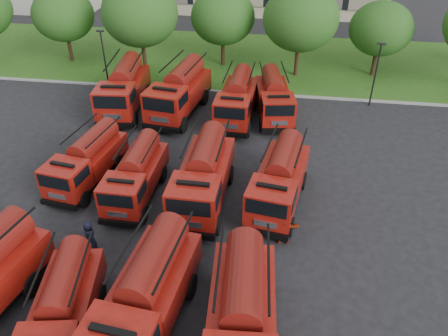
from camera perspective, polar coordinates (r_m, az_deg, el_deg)
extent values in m
plane|color=black|center=(23.15, -6.49, -8.72)|extent=(140.00, 140.00, 0.00)
cube|color=#224C14|center=(45.33, 1.53, 14.10)|extent=(70.00, 16.00, 0.12)
cube|color=gray|center=(37.89, 0.00, 9.93)|extent=(70.00, 0.30, 0.14)
cylinder|color=#382314|center=(46.82, -19.44, 14.35)|extent=(0.36, 0.36, 2.38)
ellipsoid|color=#1A4413|center=(45.89, -20.27, 18.27)|extent=(5.71, 5.71, 4.86)
cylinder|color=#382314|center=(42.41, -10.35, 14.04)|extent=(0.36, 0.36, 2.80)
ellipsoid|color=#1A4413|center=(41.24, -10.95, 19.20)|extent=(6.72, 6.72, 5.71)
cylinder|color=#382314|center=(43.20, -0.15, 14.71)|extent=(0.36, 0.36, 2.45)
ellipsoid|color=#1A4413|center=(42.16, -0.15, 19.15)|extent=(5.88, 5.88, 5.00)
cylinder|color=#382314|center=(41.33, 9.46, 13.54)|extent=(0.36, 0.36, 2.73)
ellipsoid|color=#1A4413|center=(40.16, 9.99, 18.69)|extent=(6.55, 6.55, 5.57)
cylinder|color=#382314|center=(43.09, 18.98, 12.71)|extent=(0.36, 0.36, 2.27)
ellipsoid|color=#1A4413|center=(42.11, 19.82, 16.75)|extent=(5.46, 5.46, 4.64)
cylinder|color=black|center=(38.96, -15.28, 13.30)|extent=(0.14, 0.14, 5.00)
cube|color=black|center=(38.18, -15.88, 16.86)|extent=(0.60, 0.25, 0.12)
cylinder|color=black|center=(36.64, 19.12, 11.29)|extent=(0.14, 0.14, 5.00)
cube|color=black|center=(35.80, 19.90, 15.02)|extent=(0.60, 0.25, 0.12)
cylinder|color=black|center=(21.72, -23.81, -13.65)|extent=(0.60, 1.24, 1.19)
cube|color=black|center=(19.73, -19.85, -18.75)|extent=(3.12, 6.45, 0.27)
cube|color=maroon|center=(19.77, -19.54, -15.28)|extent=(2.87, 4.39, 1.15)
cylinder|color=#63120D|center=(19.09, -20.08, -13.43)|extent=(1.98, 3.89, 1.33)
cylinder|color=black|center=(21.04, -21.42, -15.26)|extent=(0.48, 1.01, 0.97)
cylinder|color=black|center=(20.46, -15.86, -15.58)|extent=(0.48, 1.01, 0.97)
cube|color=black|center=(19.13, -9.92, -18.24)|extent=(3.14, 7.52, 0.31)
cube|color=maroon|center=(19.15, -8.82, -14.12)|extent=(3.04, 5.04, 1.36)
cylinder|color=#63120D|center=(18.34, -9.13, -11.82)|extent=(2.01, 4.52, 1.57)
cylinder|color=black|center=(20.66, -11.00, -13.67)|extent=(0.48, 1.18, 1.15)
cylinder|color=black|center=(19.97, -4.47, -15.14)|extent=(0.48, 1.18, 1.15)
cube|color=black|center=(18.30, 2.22, -21.00)|extent=(2.89, 7.42, 0.31)
cube|color=maroon|center=(18.32, 2.44, -16.58)|extent=(2.87, 4.95, 1.35)
cylinder|color=#63120D|center=(17.48, 2.53, -14.30)|extent=(1.86, 4.46, 1.56)
cylinder|color=black|center=(19.55, -1.19, -16.47)|extent=(0.44, 1.17, 1.14)
cylinder|color=black|center=(19.54, 6.12, -16.79)|extent=(0.44, 1.17, 1.14)
cube|color=black|center=(27.69, -17.14, -0.54)|extent=(2.98, 6.51, 0.27)
cube|color=black|center=(25.72, -20.76, -4.49)|extent=(2.25, 0.56, 0.31)
cube|color=maroon|center=(25.75, -19.96, -1.31)|extent=(2.47, 2.28, 1.75)
cube|color=black|center=(24.90, -21.39, -1.83)|extent=(1.87, 0.33, 0.76)
cube|color=maroon|center=(27.98, -16.35, 1.77)|extent=(2.79, 4.41, 1.16)
cylinder|color=#63120D|center=(27.50, -16.66, 3.44)|extent=(1.90, 3.92, 1.34)
cylinder|color=black|center=(26.83, -21.52, -3.04)|extent=(0.46, 1.02, 0.99)
cylinder|color=black|center=(25.72, -17.82, -3.92)|extent=(0.46, 1.02, 0.99)
cylinder|color=black|center=(29.36, -17.19, 1.38)|extent=(0.46, 1.02, 0.99)
cylinder|color=black|center=(28.35, -13.68, 0.74)|extent=(0.46, 1.02, 0.99)
cube|color=black|center=(25.78, -11.19, -2.41)|extent=(2.12, 6.23, 0.27)
cube|color=black|center=(23.56, -13.59, -7.00)|extent=(2.22, 0.25, 0.31)
cube|color=maroon|center=(23.63, -13.07, -3.51)|extent=(2.20, 1.98, 1.73)
cube|color=black|center=(22.68, -14.05, -4.22)|extent=(1.86, 0.07, 0.75)
cube|color=maroon|center=(26.12, -10.69, 0.09)|extent=(2.22, 4.10, 1.15)
cylinder|color=#63120D|center=(25.61, -10.91, 1.83)|extent=(1.38, 3.74, 1.33)
cylinder|color=black|center=(24.53, -15.12, -5.50)|extent=(0.32, 0.98, 0.97)
cylinder|color=black|center=(23.85, -10.59, -6.09)|extent=(0.32, 0.98, 0.97)
cylinder|color=black|center=(27.36, -12.14, -0.38)|extent=(0.32, 0.98, 0.97)
cylinder|color=black|center=(26.75, -8.04, -0.77)|extent=(0.32, 0.98, 0.97)
cube|color=black|center=(24.91, -2.64, -2.87)|extent=(2.47, 7.29, 0.31)
cube|color=black|center=(22.20, -4.49, -8.66)|extent=(2.60, 0.29, 0.36)
cube|color=maroon|center=(22.28, -3.96, -4.30)|extent=(2.57, 2.31, 2.02)
cube|color=black|center=(21.11, -4.67, -5.25)|extent=(2.18, 0.08, 0.88)
cube|color=maroon|center=(25.34, -2.19, 0.17)|extent=(2.59, 4.80, 1.35)
cylinder|color=#63120D|center=(24.73, -2.24, 2.28)|extent=(1.60, 4.38, 1.56)
cylinder|color=black|center=(23.19, -6.84, -6.77)|extent=(0.38, 1.15, 1.14)
cylinder|color=black|center=(22.75, -0.98, -7.43)|extent=(0.38, 1.15, 1.14)
cylinder|color=black|center=(26.67, -4.37, -0.41)|extent=(0.38, 1.15, 1.14)
cylinder|color=black|center=(26.29, 0.71, -0.87)|extent=(0.38, 1.15, 1.14)
cube|color=black|center=(24.92, 7.10, -3.26)|extent=(3.28, 7.06, 0.29)
cube|color=black|center=(22.34, 5.31, -8.52)|extent=(2.43, 0.62, 0.34)
cube|color=maroon|center=(22.43, 6.11, -4.52)|extent=(2.68, 2.48, 1.89)
cube|color=black|center=(21.33, 5.55, -5.36)|extent=(2.02, 0.37, 0.82)
cube|color=maroon|center=(25.32, 7.70, -0.45)|extent=(3.05, 4.78, 1.26)
cylinder|color=#63120D|center=(24.75, 7.88, 1.51)|extent=(2.08, 4.25, 1.46)
cylinder|color=black|center=(23.22, 3.12, -6.59)|extent=(0.50, 1.11, 1.07)
cylinder|color=black|center=(22.93, 8.56, -7.62)|extent=(0.50, 1.11, 1.07)
cylinder|color=black|center=(26.52, 5.48, -0.80)|extent=(0.50, 1.11, 1.07)
cylinder|color=black|center=(26.27, 10.23, -1.62)|extent=(0.50, 1.11, 1.07)
cube|color=black|center=(35.62, -12.71, 8.53)|extent=(3.24, 7.83, 0.33)
cube|color=black|center=(32.34, -14.26, 5.43)|extent=(2.74, 0.54, 0.38)
cube|color=maroon|center=(32.84, -14.02, 8.44)|extent=(2.89, 2.65, 2.12)
cube|color=black|center=(31.58, -14.69, 8.26)|extent=(2.28, 0.28, 0.93)
cube|color=maroon|center=(36.31, -12.44, 10.59)|extent=(3.15, 5.25, 1.42)
cylinder|color=#63120D|center=(35.88, -12.67, 12.28)|extent=(2.08, 4.71, 1.63)
cylinder|color=black|center=(33.60, -15.86, 6.20)|extent=(0.50, 1.23, 1.20)
cylinder|color=black|center=(32.91, -11.69, 6.22)|extent=(0.50, 1.23, 1.20)
cylinder|color=black|center=(37.70, -13.87, 9.66)|extent=(0.50, 1.23, 1.20)
cylinder|color=black|center=(37.09, -10.09, 9.72)|extent=(0.50, 1.23, 1.20)
cube|color=black|center=(34.41, -5.72, 8.29)|extent=(3.60, 7.99, 0.33)
cube|color=black|center=(31.27, -8.32, 5.15)|extent=(2.77, 0.66, 0.39)
cube|color=maroon|center=(31.69, -7.59, 8.27)|extent=(3.02, 2.78, 2.15)
cube|color=black|center=(30.47, -8.57, 8.11)|extent=(2.30, 0.38, 0.94)
cube|color=maroon|center=(35.06, -5.08, 10.43)|extent=(3.39, 5.40, 1.43)
cylinder|color=#63120D|center=(34.60, -5.18, 12.20)|extent=(2.29, 4.81, 1.65)
cylinder|color=black|center=(32.62, -9.63, 6.21)|extent=(0.55, 1.25, 1.21)
cylinder|color=black|center=(31.67, -5.45, 5.66)|extent=(0.55, 1.25, 1.21)
cylinder|color=black|center=(36.56, -6.45, 9.68)|extent=(0.55, 1.25, 1.21)
cylinder|color=black|center=(35.72, -2.63, 9.25)|extent=(0.55, 1.25, 1.21)
cube|color=black|center=(33.37, 1.68, 7.45)|extent=(2.47, 7.01, 0.30)
cube|color=black|center=(30.33, 0.69, 4.41)|extent=(2.49, 0.32, 0.35)
cube|color=maroon|center=(30.76, 1.06, 7.33)|extent=(2.49, 2.25, 1.94)
cube|color=black|center=(29.58, 0.72, 7.14)|extent=(2.09, 0.11, 0.84)
cube|color=maroon|center=(34.00, 1.98, 9.46)|extent=(2.56, 4.63, 1.29)
cylinder|color=#63120D|center=(33.57, 2.01, 11.10)|extent=(1.60, 4.21, 1.49)
cylinder|color=black|center=(31.34, -1.10, 5.35)|extent=(0.38, 1.10, 1.09)
cylinder|color=black|center=(31.03, 3.06, 5.00)|extent=(0.38, 1.10, 1.09)
cylinder|color=black|center=(35.16, 0.25, 8.75)|extent=(0.38, 1.10, 1.09)
cylinder|color=black|center=(34.89, 3.99, 8.45)|extent=(0.38, 1.10, 1.09)
cube|color=black|center=(34.00, 6.43, 7.73)|extent=(3.27, 6.92, 0.28)
cube|color=black|center=(31.08, 7.15, 4.86)|extent=(2.38, 0.63, 0.33)
cube|color=maroon|center=(31.51, 7.04, 7.61)|extent=(2.64, 2.45, 1.85)
cube|color=black|center=(30.38, 7.35, 7.42)|extent=(1.97, 0.38, 0.81)
cube|color=maroon|center=(34.61, 6.31, 9.63)|extent=(3.03, 4.70, 1.23)
cylinder|color=#63120D|center=(34.21, 6.42, 11.16)|extent=(2.07, 4.17, 1.42)
cylinder|color=black|center=(31.75, 4.98, 5.58)|extent=(0.50, 1.09, 1.04)
cylinder|color=black|center=(32.05, 8.88, 5.58)|extent=(0.50, 1.09, 1.04)
cylinder|color=black|center=(35.45, 4.33, 8.83)|extent=(0.50, 1.09, 1.04)
cylinder|color=black|center=(35.72, 7.86, 8.81)|extent=(0.50, 1.09, 1.04)
imported|color=black|center=(23.33, -16.81, -9.91)|extent=(0.94, 0.96, 1.66)
imported|color=#97270B|center=(22.84, 7.63, -9.54)|extent=(1.74, 0.96, 1.78)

